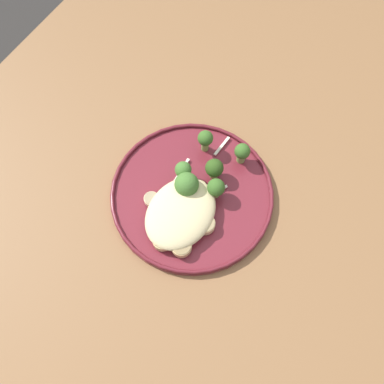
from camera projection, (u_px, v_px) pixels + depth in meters
ground at (195, 285)px, 1.50m from camera, size 6.00×6.00×0.00m
wooden_dining_table at (197, 211)px, 0.90m from camera, size 1.40×1.00×0.74m
dinner_plate at (192, 195)px, 0.82m from camera, size 0.29×0.29×0.02m
noodle_bed at (180, 213)px, 0.78m from camera, size 0.14×0.11×0.04m
seared_scallop_on_noodles at (200, 189)px, 0.81m from camera, size 0.03×0.03×0.01m
seared_scallop_large_seared at (173, 218)px, 0.78m from camera, size 0.02×0.02×0.02m
seared_scallop_front_small at (206, 225)px, 0.78m from camera, size 0.03×0.03×0.02m
seared_scallop_tilted_round at (191, 214)px, 0.79m from camera, size 0.02×0.02×0.01m
seared_scallop_right_edge at (161, 240)px, 0.77m from camera, size 0.03×0.03×0.02m
seared_scallop_tiny_bay at (181, 247)px, 0.76m from camera, size 0.03×0.03×0.02m
seared_scallop_rear_pale at (152, 199)px, 0.80m from camera, size 0.03×0.03×0.01m
broccoli_floret_center_pile at (214, 169)px, 0.80m from camera, size 0.03×0.03×0.05m
broccoli_floret_left_leaning at (216, 188)px, 0.79m from camera, size 0.03×0.03×0.05m
broccoli_floret_split_head at (205, 139)px, 0.82m from camera, size 0.03×0.03×0.05m
broccoli_floret_rear_charred at (242, 152)px, 0.81m from camera, size 0.03×0.03×0.05m
broccoli_floret_right_tilted at (187, 185)px, 0.78m from camera, size 0.04×0.04×0.06m
broccoli_floret_front_edge at (183, 171)px, 0.80m from camera, size 0.03×0.03×0.05m
onion_sliver_short_strip at (222, 146)px, 0.85m from camera, size 0.05×0.01×0.00m
onion_sliver_curled_piece at (214, 193)px, 0.81m from camera, size 0.05×0.03×0.00m
onion_sliver_long_sliver at (181, 171)px, 0.83m from camera, size 0.06×0.01×0.00m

